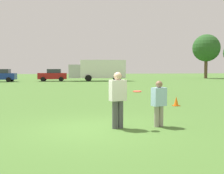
% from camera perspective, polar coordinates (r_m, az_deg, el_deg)
% --- Properties ---
extents(ground_plane, '(188.99, 188.99, 0.00)m').
position_cam_1_polar(ground_plane, '(8.55, -3.68, -8.71)').
color(ground_plane, '#47702D').
extents(player_thrower, '(0.54, 0.37, 1.75)m').
position_cam_1_polar(player_thrower, '(8.51, 1.20, -2.05)').
color(player_thrower, '#4C4C51').
rests_on(player_thrower, ground).
extents(player_defender, '(0.50, 0.37, 1.47)m').
position_cam_1_polar(player_defender, '(8.92, 9.69, -2.90)').
color(player_defender, gray).
rests_on(player_defender, ground).
extents(frisbee, '(0.27, 0.27, 0.05)m').
position_cam_1_polar(frisbee, '(8.44, 5.24, -0.92)').
color(frisbee, '#E54C33').
extents(traffic_cone, '(0.32, 0.32, 0.48)m').
position_cam_1_polar(traffic_cone, '(14.12, 13.15, -2.90)').
color(traffic_cone, '#D8590C').
rests_on(traffic_cone, ground).
extents(parked_car_mid_left, '(4.32, 2.45, 1.82)m').
position_cam_1_polar(parked_car_mid_left, '(42.45, -21.99, 2.26)').
color(parked_car_mid_left, navy).
rests_on(parked_car_mid_left, ground).
extents(parked_car_center, '(4.32, 2.45, 1.82)m').
position_cam_1_polar(parked_car_center, '(42.14, -12.13, 2.44)').
color(parked_car_center, maroon).
rests_on(parked_car_center, ground).
extents(box_truck, '(8.65, 3.40, 3.18)m').
position_cam_1_polar(box_truck, '(42.08, -2.84, 3.64)').
color(box_truck, white).
rests_on(box_truck, ground).
extents(tree_far_east_pine, '(5.23, 5.23, 8.49)m').
position_cam_1_polar(tree_far_east_pine, '(56.58, 18.93, 7.62)').
color(tree_far_east_pine, brown).
rests_on(tree_far_east_pine, ground).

